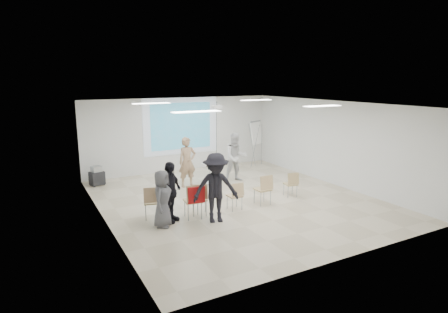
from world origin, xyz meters
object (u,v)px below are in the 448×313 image
chair_right_far (292,182)px  flipchart_easel (256,133)px  audience_left (170,188)px  audience_mid (216,183)px  chair_far_left (152,200)px  chair_right_inner (264,187)px  pedestal_table (211,172)px  player_left (187,159)px  audience_outer (162,195)px  chair_left_mid (194,199)px  player_right (236,155)px  laptop (199,197)px  av_cart (97,176)px  chair_left_inner (200,197)px  chair_center (236,194)px

chair_right_far → flipchart_easel: (1.37, 4.20, 0.98)m
audience_left → audience_mid: (1.08, -0.56, 0.12)m
chair_far_left → chair_right_inner: 3.36m
pedestal_table → audience_left: audience_left is taller
chair_right_inner → player_left: bearing=112.9°
pedestal_table → audience_outer: size_ratio=0.49×
pedestal_table → chair_left_mid: size_ratio=0.84×
chair_far_left → flipchart_easel: bearing=49.5°
player_right → chair_far_left: (-3.95, -2.27, -0.45)m
laptop → av_cart: 4.84m
player_right → chair_right_far: size_ratio=2.43×
audience_outer → chair_left_inner: bearing=-38.8°
chair_right_far → audience_mid: (-3.11, -0.74, 0.57)m
chair_left_inner → chair_center: chair_left_inner is taller
player_left → chair_center: bearing=-84.4°
pedestal_table → chair_center: chair_center is taller
pedestal_table → chair_far_left: 3.81m
chair_far_left → audience_mid: bearing=-18.4°
chair_left_mid → flipchart_easel: size_ratio=0.49×
audience_outer → chair_far_left: bearing=47.2°
audience_left → chair_far_left: bearing=95.0°
audience_left → audience_mid: size_ratio=0.89×
chair_left_inner → flipchart_easel: flipchart_easel is taller
player_left → av_cart: player_left is taller
audience_outer → chair_center: bearing=-47.5°
chair_right_far → laptop: (-3.28, -0.02, 0.01)m
chair_center → laptop: (-1.07, 0.21, 0.00)m
chair_left_mid → chair_right_inner: 2.33m
player_right → flipchart_easel: 2.65m
player_left → laptop: bearing=-106.0°
player_right → audience_outer: 4.82m
chair_right_far → laptop: bearing=-168.2°
player_right → laptop: (-2.67, -2.54, -0.50)m
pedestal_table → audience_outer: (-2.87, -3.00, 0.39)m
audience_left → audience_outer: 0.35m
chair_right_far → chair_far_left: bearing=-171.7°
player_left → player_right: 1.87m
player_left → chair_far_left: bearing=-129.9°
audience_left → player_left: bearing=23.1°
av_cart → player_left: bearing=-47.6°
player_left → chair_right_far: 3.70m
pedestal_table → player_left: player_left is taller
av_cart → chair_far_left: bearing=-96.7°
audience_outer → av_cart: size_ratio=2.38×
flipchart_easel → chair_center: bearing=-152.9°
chair_center → audience_left: (-1.98, 0.05, 0.45)m
chair_left_mid → chair_center: size_ratio=1.18×
flipchart_easel → chair_right_far: bearing=-132.1°
chair_left_mid → flipchart_easel: (4.93, 4.49, 0.89)m
pedestal_table → chair_right_far: bearing=-58.8°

